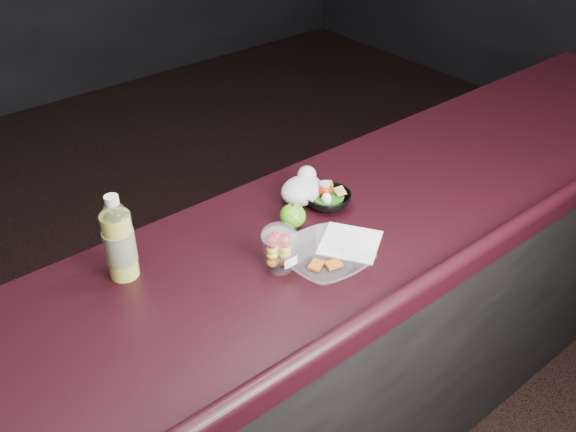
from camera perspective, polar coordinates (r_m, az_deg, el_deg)
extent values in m
cube|color=black|center=(2.16, 0.20, -14.06)|extent=(4.00, 0.65, 0.98)
cube|color=black|center=(1.81, 0.24, -3.26)|extent=(4.06, 0.71, 0.04)
cylinder|color=gold|center=(1.70, -14.71, -2.57)|extent=(0.08, 0.08, 0.19)
cylinder|color=white|center=(1.70, -14.71, -2.57)|extent=(0.08, 0.08, 0.19)
cone|color=white|center=(1.64, -15.27, 0.55)|extent=(0.08, 0.08, 0.03)
cylinder|color=white|center=(1.63, -15.42, 1.37)|extent=(0.04, 0.04, 0.02)
cylinder|color=#072D99|center=(1.70, -14.71, -2.57)|extent=(0.08, 0.08, 0.09)
ellipsoid|color=white|center=(1.66, -0.78, -1.68)|extent=(0.10, 0.10, 0.05)
ellipsoid|color=#26850F|center=(1.86, 0.43, 0.01)|extent=(0.08, 0.08, 0.07)
cylinder|color=black|center=(1.84, 0.43, 1.00)|extent=(0.01, 0.01, 0.01)
ellipsoid|color=silver|center=(1.97, 1.29, 2.29)|extent=(0.14, 0.12, 0.08)
sphere|color=silver|center=(1.99, 1.69, 3.65)|extent=(0.06, 0.06, 0.06)
imported|color=black|center=(1.97, 3.55, 1.47)|extent=(0.16, 0.16, 0.04)
cylinder|color=#0F470C|center=(1.96, 3.56, 1.69)|extent=(0.10, 0.10, 0.01)
ellipsoid|color=#A31A06|center=(1.95, 3.28, 2.33)|extent=(0.05, 0.05, 0.04)
cylinder|color=beige|center=(1.94, 3.30, 2.85)|extent=(0.03, 0.03, 0.01)
ellipsoid|color=white|center=(1.92, 3.45, 1.53)|extent=(0.03, 0.03, 0.04)
imported|color=silver|center=(1.71, 3.33, -3.85)|extent=(0.24, 0.24, 0.06)
cube|color=#990F0C|center=(1.72, 2.54, -4.38)|extent=(0.05, 0.05, 0.01)
cube|color=#990F0C|center=(1.72, 4.08, -4.30)|extent=(0.05, 0.04, 0.01)
cube|color=white|center=(1.82, 5.53, -2.36)|extent=(0.22, 0.22, 0.00)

